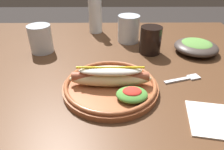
% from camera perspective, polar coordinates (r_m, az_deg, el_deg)
% --- Properties ---
extents(dining_table, '(1.21, 1.00, 0.74)m').
position_cam_1_polar(dining_table, '(0.74, -0.15, -4.56)').
color(dining_table, '#51331E').
rests_on(dining_table, ground_plane).
extents(hot_dog_plate, '(0.27, 0.27, 0.08)m').
position_cam_1_polar(hot_dog_plate, '(0.57, 0.32, -2.48)').
color(hot_dog_plate, '#9E5633').
rests_on(hot_dog_plate, dining_table).
extents(fork, '(0.12, 0.05, 0.00)m').
position_cam_1_polar(fork, '(0.67, 19.97, -0.97)').
color(fork, silver).
rests_on(fork, dining_table).
extents(soda_cup, '(0.08, 0.08, 0.10)m').
position_cam_1_polar(soda_cup, '(0.79, 10.96, 9.54)').
color(soda_cup, black).
rests_on(soda_cup, dining_table).
extents(water_cup, '(0.09, 0.09, 0.10)m').
position_cam_1_polar(water_cup, '(0.83, -19.05, 9.52)').
color(water_cup, silver).
rests_on(water_cup, dining_table).
extents(extra_cup, '(0.09, 0.09, 0.11)m').
position_cam_1_polar(extra_cup, '(0.88, 4.87, 12.72)').
color(extra_cup, silver).
rests_on(extra_cup, dining_table).
extents(glass_bottle, '(0.06, 0.06, 0.24)m').
position_cam_1_polar(glass_bottle, '(0.99, -4.50, 16.85)').
color(glass_bottle, silver).
rests_on(glass_bottle, dining_table).
extents(side_bowl, '(0.16, 0.16, 0.05)m').
position_cam_1_polar(side_bowl, '(0.85, 22.64, 7.41)').
color(side_bowl, '#423833').
rests_on(side_bowl, dining_table).
extents(napkin, '(0.15, 0.14, 0.00)m').
position_cam_1_polar(napkin, '(0.55, 27.64, -11.11)').
color(napkin, white).
rests_on(napkin, dining_table).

